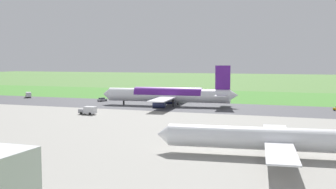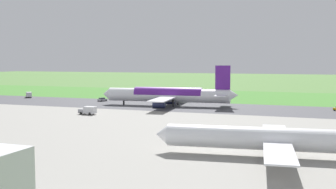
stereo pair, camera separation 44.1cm
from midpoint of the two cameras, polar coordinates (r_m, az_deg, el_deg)
The scene contains 11 objects.
ground_plane at distance 159.54m, azimuth -3.19°, elevation -1.52°, with size 800.00×800.00×0.00m, color #547F3D.
runway_asphalt at distance 159.54m, azimuth -3.19°, elevation -1.51°, with size 600.00×33.31×0.06m, color #47474C.
apron_concrete at distance 98.36m, azimuth -19.48°, elevation -5.75°, with size 440.00×110.00×0.05m, color gray.
grass_verge_foreground at distance 202.71m, azimuth 1.83°, elevation -0.15°, with size 600.00×80.00×0.04m, color #478534.
airliner_main at distance 155.73m, azimuth 0.05°, elevation -0.06°, with size 54.15×44.37×15.88m.
airliner_parked_near at distance 76.02m, azimuth 14.75°, elevation -6.04°, with size 43.84×35.96×12.80m.
service_truck_baggage at distance 202.73m, azimuth -19.23°, elevation -0.03°, with size 5.62×5.76×2.65m.
service_car_followme at distance 176.21m, azimuth -9.40°, elevation -0.70°, with size 3.22×4.57×1.62m.
service_truck_fuel at distance 134.08m, azimuth -11.33°, elevation -2.21°, with size 5.85×2.42×2.65m.
no_stopping_sign at distance 202.93m, azimuth 2.90°, elevation 0.30°, with size 0.60×0.10×2.75m.
traffic_cone_orange at distance 202.78m, azimuth 0.91°, elevation -0.08°, with size 0.40×0.40×0.55m, color orange.
Camera 1 is at (-60.90, 146.39, 17.62)m, focal length 43.02 mm.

